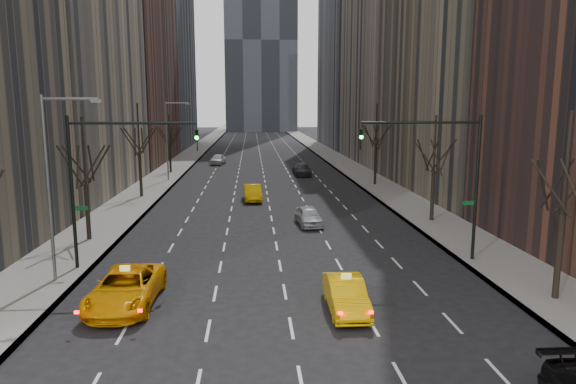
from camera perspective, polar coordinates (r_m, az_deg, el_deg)
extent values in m
plane|color=black|center=(17.31, 1.45, -20.32)|extent=(400.00, 400.00, 0.00)
cube|color=slate|center=(86.05, -11.25, 3.65)|extent=(4.50, 320.00, 0.15)
cube|color=slate|center=(86.47, 5.11, 3.82)|extent=(4.50, 320.00, 0.15)
cube|color=brown|center=(84.45, -18.68, 18.16)|extent=(14.00, 28.00, 44.00)
cube|color=slate|center=(114.75, -14.94, 19.96)|extent=(14.00, 30.00, 60.00)
cube|color=slate|center=(114.15, 8.11, 19.72)|extent=(14.00, 30.00, 58.00)
cylinder|color=black|center=(35.22, -21.38, -2.07)|extent=(0.28, 0.28, 3.57)
cylinder|color=black|center=(34.70, -21.77, 4.27)|extent=(0.16, 0.16, 4.25)
cylinder|color=black|center=(35.54, -21.04, 2.97)|extent=(0.42, 1.80, 2.52)
cylinder|color=black|center=(34.82, -20.26, 2.89)|extent=(1.74, 0.72, 2.52)
cylinder|color=black|center=(34.06, -20.89, 2.72)|extent=(1.46, 1.25, 2.52)
cylinder|color=black|center=(34.02, -22.34, 2.63)|extent=(0.42, 1.80, 2.52)
cylinder|color=black|center=(34.76, -23.09, 2.71)|extent=(1.74, 0.72, 2.52)
cylinder|color=black|center=(35.51, -22.42, 2.88)|extent=(1.46, 1.25, 2.52)
cylinder|color=black|center=(50.48, -16.06, 1.79)|extent=(0.28, 0.28, 3.99)
cylinder|color=black|center=(50.11, -16.29, 6.75)|extent=(0.16, 0.16, 4.75)
cylinder|color=black|center=(50.97, -15.87, 5.51)|extent=(0.42, 1.80, 2.52)
cylinder|color=black|center=(50.29, -15.26, 5.49)|extent=(1.74, 0.72, 2.52)
cylinder|color=black|center=(49.49, -15.62, 5.42)|extent=(1.46, 1.25, 2.52)
cylinder|color=black|center=(49.37, -16.61, 5.36)|extent=(0.42, 1.80, 2.52)
cylinder|color=black|center=(50.06, -17.21, 5.38)|extent=(1.74, 0.72, 2.52)
cylinder|color=black|center=(50.85, -16.83, 5.46)|extent=(1.46, 1.25, 2.52)
cylinder|color=black|center=(68.11, -12.95, 3.57)|extent=(0.28, 0.28, 3.36)
cylinder|color=black|center=(67.84, -13.06, 6.66)|extent=(0.16, 0.16, 4.00)
cylinder|color=black|center=(68.69, -12.81, 6.06)|extent=(0.42, 1.80, 2.52)
cylinder|color=black|center=(68.05, -12.33, 6.04)|extent=(1.74, 0.72, 2.52)
cylinder|color=black|center=(67.23, -12.55, 5.99)|extent=(1.46, 1.25, 2.52)
cylinder|color=black|center=(67.07, -13.28, 5.96)|extent=(0.42, 1.80, 2.52)
cylinder|color=black|center=(67.72, -13.76, 5.97)|extent=(1.74, 0.72, 2.52)
cylinder|color=black|center=(68.53, -13.52, 6.02)|extent=(1.46, 1.25, 2.52)
cylinder|color=black|center=(25.75, 27.85, -6.39)|extent=(0.28, 0.28, 3.78)
cylinder|color=black|center=(25.02, 28.59, 2.78)|extent=(0.16, 0.16, 4.50)
cylinder|color=black|center=(25.93, 27.69, 0.77)|extent=(0.42, 1.80, 2.52)
cylinder|color=black|center=(24.36, 29.16, 0.16)|extent=(0.42, 1.80, 2.52)
cylinder|color=black|center=(24.47, 27.17, 0.35)|extent=(1.74, 0.72, 2.52)
cylinder|color=black|center=(25.26, 26.47, 0.66)|extent=(1.46, 1.25, 2.52)
cylinder|color=black|center=(39.89, 15.75, -0.48)|extent=(0.28, 0.28, 3.57)
cylinder|color=black|center=(39.42, 16.01, 5.13)|extent=(0.16, 0.16, 4.25)
cylinder|color=black|center=(40.34, 15.74, 3.96)|extent=(0.42, 1.80, 2.52)
cylinder|color=black|center=(40.05, 16.90, 3.86)|extent=(1.74, 0.72, 2.52)
cylinder|color=black|center=(39.21, 17.13, 3.74)|extent=(1.46, 1.25, 2.52)
cylinder|color=black|center=(38.65, 16.17, 3.71)|extent=(0.42, 1.80, 2.52)
cylinder|color=black|center=(38.95, 14.98, 3.80)|extent=(1.74, 0.72, 2.52)
cylinder|color=black|center=(39.79, 14.78, 3.93)|extent=(1.46, 1.25, 2.52)
cylinder|color=black|center=(56.94, 9.67, 2.87)|extent=(0.28, 0.28, 3.99)
cylinder|color=black|center=(56.61, 9.80, 7.26)|extent=(0.16, 0.16, 4.75)
cylinder|color=black|center=(57.52, 9.71, 6.16)|extent=(0.42, 1.80, 2.52)
cylinder|color=black|center=(57.15, 10.49, 6.11)|extent=(1.74, 0.72, 2.52)
cylinder|color=black|center=(56.29, 10.55, 6.06)|extent=(1.46, 1.25, 2.52)
cylinder|color=black|center=(55.81, 9.82, 6.05)|extent=(0.42, 1.80, 2.52)
cylinder|color=black|center=(56.19, 9.03, 6.10)|extent=(1.74, 0.72, 2.52)
cylinder|color=black|center=(57.05, 8.99, 6.15)|extent=(1.46, 1.25, 2.52)
cylinder|color=black|center=(28.86, -22.86, -0.13)|extent=(0.18, 0.18, 8.00)
cylinder|color=black|center=(27.63, -16.90, 7.33)|extent=(6.50, 0.14, 0.14)
imported|color=black|center=(27.15, -10.07, 5.66)|extent=(0.18, 0.22, 1.10)
sphere|color=#0CFF33|center=(26.96, -10.12, 5.95)|extent=(0.20, 0.20, 0.20)
cube|color=#0C5926|center=(28.87, -22.00, -1.68)|extent=(0.70, 0.04, 0.22)
cylinder|color=black|center=(29.94, 20.20, 0.36)|extent=(0.18, 0.18, 8.00)
cylinder|color=black|center=(28.43, 14.58, 7.48)|extent=(6.50, 0.14, 0.14)
imported|color=black|center=(27.61, 8.06, 5.77)|extent=(0.18, 0.22, 1.10)
sphere|color=#0CFF33|center=(27.43, 8.15, 6.06)|extent=(0.20, 0.20, 0.20)
cube|color=#0C5926|center=(29.91, 19.41, -1.16)|extent=(0.70, 0.04, 0.22)
cylinder|color=slate|center=(27.07, -25.07, 0.20)|extent=(0.16, 0.16, 9.00)
cylinder|color=slate|center=(26.33, -23.06, 9.51)|extent=(2.60, 0.14, 0.14)
cube|color=slate|center=(25.97, -20.50, 9.45)|extent=(0.50, 0.22, 0.15)
cylinder|color=slate|center=(60.86, -13.30, 5.54)|extent=(0.16, 0.16, 9.00)
cylinder|color=slate|center=(60.53, -12.23, 9.63)|extent=(2.60, 0.14, 0.14)
cube|color=slate|center=(60.38, -11.08, 9.57)|extent=(0.50, 0.22, 0.15)
imported|color=#F49F05|center=(23.79, -17.57, -10.14)|extent=(2.78, 5.74, 1.57)
imported|color=#FFBA05|center=(22.33, 6.45, -11.27)|extent=(1.55, 4.32, 1.42)
imported|color=#ACAFB5|center=(37.52, 2.31, -2.67)|extent=(1.99, 4.18, 1.38)
imported|color=#FDB605|center=(47.35, -3.95, -0.08)|extent=(1.77, 4.50, 1.46)
imported|color=#2D2D32|center=(64.59, 1.57, 2.50)|extent=(2.15, 5.02, 1.44)
imported|color=silver|center=(77.40, -7.80, 3.63)|extent=(2.43, 4.78, 1.56)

